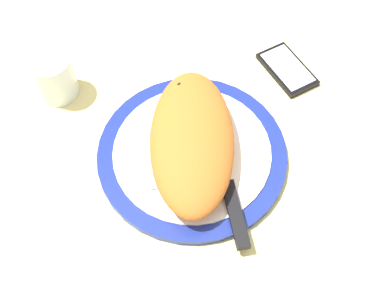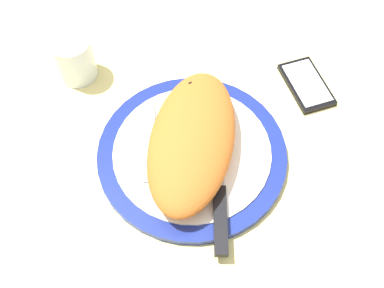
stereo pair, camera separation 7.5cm
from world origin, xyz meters
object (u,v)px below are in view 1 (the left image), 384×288
object	(u,v)px
calzone	(195,138)
knife	(230,194)
plate	(192,153)
smartphone	(287,69)
water_glass	(55,79)
fork	(151,155)

from	to	relation	value
calzone	knife	world-z (taller)	calzone
plate	calzone	bearing A→B (deg)	124.57
knife	smartphone	xyz separation A→B (cm)	(-25.59, 13.37, -1.59)
water_glass	fork	bearing A→B (deg)	46.56
water_glass	calzone	bearing A→B (deg)	58.15
calzone	smartphone	distance (cm)	25.21
plate	fork	world-z (taller)	fork
smartphone	water_glass	world-z (taller)	water_glass
smartphone	water_glass	bearing A→B (deg)	-86.84
fork	smartphone	distance (cm)	30.98
plate	smartphone	size ratio (longest dim) A/B	2.38
fork	water_glass	world-z (taller)	water_glass
plate	calzone	world-z (taller)	calzone
plate	fork	xyz separation A→B (cm)	(0.61, -6.68, 1.07)
smartphone	calzone	bearing A→B (deg)	-47.26
knife	water_glass	size ratio (longest dim) A/B	3.06
fork	water_glass	distance (cm)	22.55
plate	smartphone	distance (cm)	25.35
calzone	fork	world-z (taller)	calzone
calzone	smartphone	bearing A→B (deg)	132.74
fork	water_glass	bearing A→B (deg)	-133.44
knife	smartphone	world-z (taller)	knife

